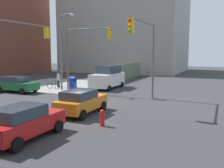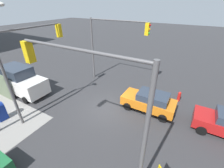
{
  "view_description": "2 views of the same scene",
  "coord_description": "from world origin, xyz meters",
  "views": [
    {
      "loc": [
        -17.12,
        -10.23,
        4.08
      ],
      "look_at": [
        2.4,
        -1.48,
        1.37
      ],
      "focal_mm": 40.0,
      "sensor_mm": 36.0,
      "label": 1
    },
    {
      "loc": [
        -5.36,
        8.42,
        7.87
      ],
      "look_at": [
        0.41,
        -1.63,
        1.48
      ],
      "focal_mm": 24.0,
      "sensor_mm": 36.0,
      "label": 2
    }
  ],
  "objects": [
    {
      "name": "traffic_signal_se_corner",
      "position": [
        2.1,
        -4.5,
        4.67
      ],
      "size": [
        6.21,
        0.36,
        6.5
      ],
      "color": "#59595B",
      "rests_on": "ground"
    },
    {
      "name": "traffic_signal_nw_corner",
      "position": [
        -2.12,
        4.5,
        4.67
      ],
      "size": [
        6.17,
        0.36,
        6.5
      ],
      "color": "#59595B",
      "rests_on": "ground"
    },
    {
      "name": "ground_plane",
      "position": [
        0.0,
        0.0,
        0.0
      ],
      "size": [
        120.0,
        120.0,
        0.0
      ],
      "primitive_type": "plane",
      "color": "#333335"
    },
    {
      "name": "mailbox_blue",
      "position": [
        6.2,
        5.0,
        0.76
      ],
      "size": [
        0.56,
        0.64,
        1.43
      ],
      "color": "navy",
      "rests_on": "ground"
    },
    {
      "name": "van_white_delivery",
      "position": [
        8.53,
        1.8,
        1.28
      ],
      "size": [
        5.4,
        2.32,
        2.62
      ],
      "color": "white",
      "rests_on": "ground"
    },
    {
      "name": "coupe_orange",
      "position": [
        -3.04,
        -1.66,
        0.84
      ],
      "size": [
        4.19,
        2.02,
        1.62
      ],
      "color": "orange",
      "rests_on": "ground"
    },
    {
      "name": "fire_hydrant",
      "position": [
        -5.0,
        -4.2,
        0.49
      ],
      "size": [
        0.26,
        0.26,
        0.94
      ],
      "color": "red",
      "rests_on": "ground"
    },
    {
      "name": "traffic_signal_ne_corner",
      "position": [
        4.5,
        2.56,
        4.61
      ],
      "size": [
        0.36,
        5.13,
        6.5
      ],
      "color": "#59595B",
      "rests_on": "ground"
    }
  ]
}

